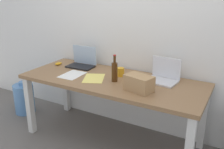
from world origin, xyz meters
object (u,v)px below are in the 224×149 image
Objects in this scene: computer_mouse at (58,64)px; coffee_mug at (121,72)px; desk at (112,87)px; cardboard_box at (139,83)px; laptop_left at (82,62)px; beer_bottle at (115,71)px; laptop_right at (163,76)px; water_cooler_jug at (24,98)px.

computer_mouse is 0.88m from coffee_mug.
desk is 0.44m from cardboard_box.
laptop_left is 3.50× the size of coffee_mug.
beer_bottle is at bearing 161.73° from cardboard_box.
laptop_right reaches higher than coffee_mug.
desk is 0.21m from beer_bottle.
water_cooler_jug is (-1.77, 0.14, -0.61)m from cardboard_box.
computer_mouse is 0.38× the size of cardboard_box.
laptop_left is 0.98× the size of laptop_right.
desk is 0.85m from computer_mouse.
beer_bottle is at bearing -40.44° from desk.
cardboard_box is at bearing -18.27° from beer_bottle.
cardboard_box is 1.88m from water_cooler_jug.
laptop_right is 0.73× the size of water_cooler_jug.
laptop_right reaches higher than water_cooler_jug.
laptop_left is at bearing 156.47° from beer_bottle.
laptop_right is 0.51m from beer_bottle.
laptop_left is 1.06m from water_cooler_jug.
beer_bottle is 2.85× the size of computer_mouse.
computer_mouse is at bearing 13.39° from water_cooler_jug.
coffee_mug is at bearing 5.47° from water_cooler_jug.
laptop_right is at bearing 6.41° from water_cooler_jug.
laptop_right is 1.29× the size of cardboard_box.
cardboard_box is at bearing -22.31° from desk.
cardboard_box is at bearing -21.75° from laptop_left.
cardboard_box is 2.76× the size of coffee_mug.
desk is at bearing -158.07° from laptop_right.
computer_mouse is at bearing -179.65° from coffee_mug.
laptop_left is at bearing 179.32° from laptop_right.
beer_bottle is 1.09× the size of cardboard_box.
coffee_mug reaches higher than desk.
coffee_mug is 1.55m from water_cooler_jug.
coffee_mug is at bearing 140.39° from cardboard_box.
computer_mouse reaches higher than water_cooler_jug.
laptop_right is at bearing 29.59° from beer_bottle.
coffee_mug is at bearing 5.82° from computer_mouse.
beer_bottle reaches higher than desk.
laptop_left is 1.03m from laptop_right.
laptop_left is 0.72× the size of water_cooler_jug.
laptop_right is 0.37m from cardboard_box.
computer_mouse is (-1.33, -0.08, -0.03)m from laptop_right.
cardboard_box reaches higher than water_cooler_jug.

